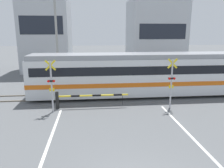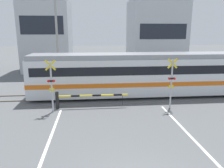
# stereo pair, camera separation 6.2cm
# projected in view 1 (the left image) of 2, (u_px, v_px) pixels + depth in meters

# --- Properties ---
(rail_track_near) EXTENTS (50.00, 0.10, 0.08)m
(rail_track_near) POSITION_uv_depth(u_px,v_px,m) (110.00, 98.00, 16.98)
(rail_track_near) COLOR #6B6051
(rail_track_near) RESTS_ON ground_plane
(rail_track_far) EXTENTS (50.00, 0.10, 0.08)m
(rail_track_far) POSITION_uv_depth(u_px,v_px,m) (108.00, 93.00, 18.37)
(rail_track_far) COLOR #6B6051
(rail_track_far) RESTS_ON ground_plane
(road_stripe_left) EXTENTS (0.14, 12.54, 0.01)m
(road_stripe_left) POSITION_uv_depth(u_px,v_px,m) (41.00, 166.00, 8.46)
(road_stripe_left) COLOR white
(road_stripe_left) RESTS_ON ground_plane
(road_stripe_right) EXTENTS (0.14, 12.54, 0.01)m
(road_stripe_right) POSITION_uv_depth(u_px,v_px,m) (210.00, 156.00, 9.14)
(road_stripe_right) COLOR white
(road_stripe_right) RESTS_ON ground_plane
(commuter_train) EXTENTS (18.13, 2.86, 3.42)m
(commuter_train) POSITION_uv_depth(u_px,v_px,m) (145.00, 73.00, 17.54)
(commuter_train) COLOR silver
(commuter_train) RESTS_ON ground_plane
(crossing_barrier_near) EXTENTS (4.92, 0.20, 1.18)m
(crossing_barrier_near) POSITION_uv_depth(u_px,v_px,m) (78.00, 98.00, 14.76)
(crossing_barrier_near) COLOR black
(crossing_barrier_near) RESTS_ON ground_plane
(crossing_barrier_far) EXTENTS (4.92, 0.20, 1.18)m
(crossing_barrier_far) POSITION_uv_depth(u_px,v_px,m) (131.00, 79.00, 20.46)
(crossing_barrier_far) COLOR black
(crossing_barrier_far) RESTS_ON ground_plane
(crossing_signal_left) EXTENTS (0.68, 0.15, 3.40)m
(crossing_signal_left) POSITION_uv_depth(u_px,v_px,m) (52.00, 84.00, 13.77)
(crossing_signal_left) COLOR #B2B2B7
(crossing_signal_left) RESTS_ON ground_plane
(crossing_signal_right) EXTENTS (0.68, 0.15, 3.40)m
(crossing_signal_right) POSITION_uv_depth(u_px,v_px,m) (171.00, 81.00, 14.53)
(crossing_signal_right) COLOR #B2B2B7
(crossing_signal_right) RESTS_ON ground_plane
(building_left_of_street) EXTENTS (5.93, 6.95, 10.61)m
(building_left_of_street) POSITION_uv_depth(u_px,v_px,m) (47.00, 30.00, 28.85)
(building_left_of_street) COLOR #B2B7BC
(building_left_of_street) RESTS_ON ground_plane
(building_right_of_street) EXTENTS (7.04, 6.95, 9.32)m
(building_right_of_street) POSITION_uv_depth(u_px,v_px,m) (155.00, 35.00, 30.42)
(building_right_of_street) COLOR #B2B7BC
(building_right_of_street) RESTS_ON ground_plane
(utility_pole_streetside) EXTENTS (0.22, 0.22, 8.99)m
(utility_pole_streetside) POSITION_uv_depth(u_px,v_px,m) (57.00, 38.00, 21.33)
(utility_pole_streetside) COLOR gray
(utility_pole_streetside) RESTS_ON ground_plane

